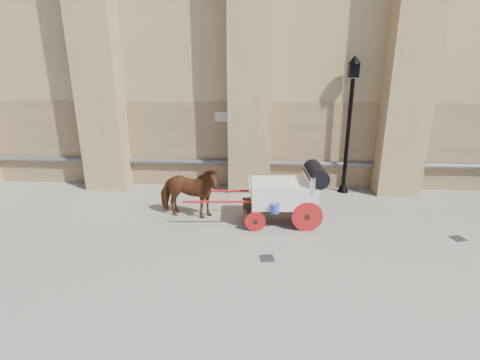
{
  "coord_description": "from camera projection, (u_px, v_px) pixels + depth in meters",
  "views": [
    {
      "loc": [
        -0.57,
        -8.8,
        4.52
      ],
      "look_at": [
        -1.17,
        1.04,
        1.21
      ],
      "focal_mm": 28.0,
      "sensor_mm": 36.0,
      "label": 1
    }
  ],
  "objects": [
    {
      "name": "ground",
      "position": [
        282.0,
        238.0,
        9.73
      ],
      "size": [
        90.0,
        90.0,
        0.0
      ],
      "primitive_type": "plane",
      "color": "#6E685C",
      "rests_on": "ground"
    },
    {
      "name": "horse",
      "position": [
        189.0,
        192.0,
        10.7
      ],
      "size": [
        1.92,
        1.02,
        1.56
      ],
      "primitive_type": "imported",
      "rotation": [
        0.0,
        0.0,
        1.47
      ],
      "color": "#5F3316",
      "rests_on": "ground"
    },
    {
      "name": "carriage",
      "position": [
        288.0,
        192.0,
        10.35
      ],
      "size": [
        3.92,
        1.45,
        1.69
      ],
      "rotation": [
        0.0,
        0.0,
        0.06
      ],
      "color": "black",
      "rests_on": "ground"
    },
    {
      "name": "street_lamp",
      "position": [
        349.0,
        123.0,
        12.24
      ],
      "size": [
        0.42,
        0.42,
        4.5
      ],
      "color": "black",
      "rests_on": "ground"
    },
    {
      "name": "drain_grate_near",
      "position": [
        267.0,
        258.0,
        8.73
      ],
      "size": [
        0.36,
        0.36,
        0.01
      ],
      "primitive_type": "cube",
      "rotation": [
        0.0,
        0.0,
        0.14
      ],
      "color": "black",
      "rests_on": "ground"
    },
    {
      "name": "drain_grate_far",
      "position": [
        458.0,
        238.0,
        9.67
      ],
      "size": [
        0.39,
        0.39,
        0.01
      ],
      "primitive_type": "cube",
      "rotation": [
        0.0,
        0.0,
        0.27
      ],
      "color": "black",
      "rests_on": "ground"
    }
  ]
}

